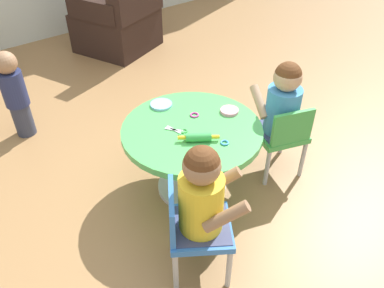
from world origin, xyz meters
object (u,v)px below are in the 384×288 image
(toddler_standing, at_px, (15,92))
(rolling_pin, at_px, (199,137))
(armchair_dark, at_px, (120,21))
(craft_scissors, at_px, (179,132))
(child_chair_left, at_px, (193,227))
(craft_table, at_px, (192,145))
(seated_child_left, at_px, (202,193))
(seated_child_right, at_px, (283,101))
(child_chair_right, at_px, (281,134))

(toddler_standing, height_order, rolling_pin, toddler_standing)
(armchair_dark, height_order, craft_scissors, armchair_dark)
(armchair_dark, height_order, rolling_pin, armchair_dark)
(child_chair_left, bearing_deg, craft_table, 51.96)
(craft_table, bearing_deg, armchair_dark, 70.61)
(rolling_pin, bearing_deg, seated_child_left, -127.42)
(child_chair_left, bearing_deg, armchair_dark, 66.79)
(seated_child_left, xyz_separation_m, rolling_pin, (0.28, 0.37, -0.03))
(child_chair_left, bearing_deg, seated_child_right, 16.54)
(seated_child_right, xyz_separation_m, toddler_standing, (-1.18, 1.46, -0.17))
(toddler_standing, bearing_deg, armchair_dark, 32.75)
(child_chair_right, height_order, seated_child_right, seated_child_right)
(craft_table, bearing_deg, child_chair_left, -128.04)
(rolling_pin, bearing_deg, craft_table, 67.60)
(armchair_dark, bearing_deg, rolling_pin, -109.56)
(child_chair_left, xyz_separation_m, craft_scissors, (0.28, 0.48, 0.17))
(child_chair_right, bearing_deg, seated_child_right, 70.55)
(child_chair_right, xyz_separation_m, craft_scissors, (-0.63, 0.24, 0.17))
(toddler_standing, bearing_deg, child_chair_right, -51.99)
(child_chair_right, relative_size, toddler_standing, 0.80)
(armchair_dark, bearing_deg, craft_scissors, -111.46)
(toddler_standing, bearing_deg, craft_scissors, -66.69)
(seated_child_left, height_order, child_chair_right, seated_child_left)
(child_chair_right, bearing_deg, rolling_pin, 169.47)
(child_chair_left, xyz_separation_m, child_chair_right, (0.91, 0.24, 0.00))
(craft_table, xyz_separation_m, child_chair_right, (0.55, -0.23, -0.05))
(armchair_dark, bearing_deg, craft_table, -109.39)
(craft_table, height_order, rolling_pin, rolling_pin)
(armchair_dark, bearing_deg, seated_child_right, -94.81)
(child_chair_right, xyz_separation_m, armchair_dark, (0.21, 2.38, 0.00))
(armchair_dark, bearing_deg, seated_child_left, -112.43)
(seated_child_left, relative_size, armchair_dark, 0.55)
(child_chair_left, height_order, child_chair_right, same)
(seated_child_left, relative_size, rolling_pin, 2.57)
(craft_scissors, bearing_deg, seated_child_right, -17.85)
(child_chair_left, height_order, armchair_dark, armchair_dark)
(seated_child_right, distance_m, armchair_dark, 2.36)
(child_chair_left, xyz_separation_m, armchair_dark, (1.12, 2.62, 0.00))
(seated_child_left, height_order, rolling_pin, seated_child_left)
(child_chair_left, height_order, seated_child_right, seated_child_right)
(craft_table, distance_m, child_chair_right, 0.59)
(seated_child_left, bearing_deg, child_chair_right, 16.46)
(child_chair_right, distance_m, armchair_dark, 2.39)
(rolling_pin, bearing_deg, child_chair_left, -132.29)
(child_chair_left, height_order, rolling_pin, child_chair_left)
(armchair_dark, bearing_deg, child_chair_left, -113.21)
(toddler_standing, relative_size, craft_scissors, 4.72)
(armchair_dark, relative_size, craft_scissors, 6.50)
(craft_table, distance_m, craft_scissors, 0.15)
(child_chair_right, distance_m, rolling_pin, 0.64)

